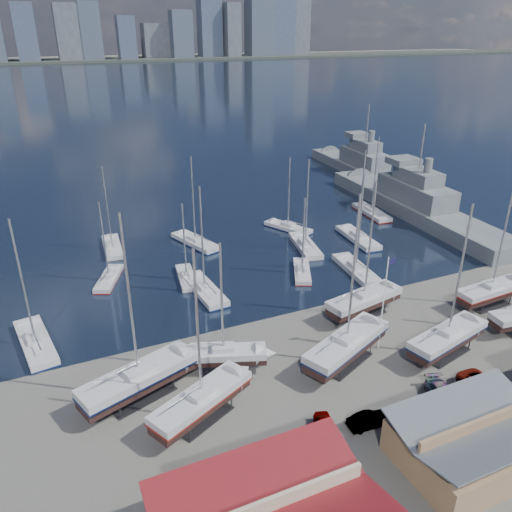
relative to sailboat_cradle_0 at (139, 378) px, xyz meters
name	(u,v)px	position (x,y,z in m)	size (l,w,h in m)	color
ground	(356,352)	(22.61, -2.24, -2.19)	(1400.00, 1400.00, 0.00)	#605E59
water	(70,85)	(22.61, 307.76, -2.34)	(1400.00, 600.00, 0.40)	#1A273D
far_shore	(45,61)	(22.61, 567.76, -1.09)	(1400.00, 80.00, 2.20)	#2D332D
skyline	(31,21)	(14.78, 561.52, 36.90)	(639.14, 43.80, 107.69)	#475166
shed_grey	(476,438)	(22.61, -18.24, -0.04)	(12.60, 8.40, 4.17)	#8C6B4C
sailboat_cradle_0	(139,378)	(0.00, 0.00, 0.00)	(11.85, 6.78, 18.30)	#2D2D33
sailboat_cradle_1	(202,400)	(4.36, -5.07, -0.10)	(10.44, 7.03, 16.47)	#2D2D33
sailboat_cradle_2	(223,354)	(8.50, 0.53, -0.21)	(8.81, 5.19, 14.05)	#2D2D33
sailboat_cradle_3	(347,344)	(20.51, -3.29, -0.01)	(11.69, 7.41, 18.18)	#2D2D33
sailboat_cradle_4	(364,300)	(27.67, 3.79, -0.09)	(10.52, 4.68, 16.56)	#2D2D33
sailboat_cradle_5	(448,337)	(30.99, -6.39, -0.08)	(10.79, 5.17, 16.75)	#2D2D33
sailboat_cradle_6	(491,291)	(43.36, -0.72, -0.12)	(9.94, 3.19, 15.89)	#2D2D33
sailboat_moored_0	(36,344)	(-8.65, 12.89, -1.88)	(4.41, 10.66, 15.46)	black
sailboat_moored_1	(109,279)	(1.16, 25.44, -1.88)	(5.27, 8.21, 11.94)	black
sailboat_moored_2	(112,248)	(3.38, 36.21, -1.87)	(3.29, 9.34, 13.84)	black
sailboat_moored_3	(205,291)	(12.00, 16.83, -1.88)	(3.46, 10.29, 15.15)	black
sailboat_moored_4	(187,278)	(10.96, 21.40, -1.86)	(3.28, 7.90, 11.57)	black
sailboat_moored_5	(195,243)	(15.89, 32.83, -1.88)	(5.72, 10.36, 14.92)	black
sailboat_moored_6	(302,272)	(26.38, 16.60, -1.88)	(5.39, 8.02, 11.73)	black
sailboat_moored_7	(305,247)	(31.17, 24.21, -1.87)	(4.76, 10.23, 14.90)	black
sailboat_moored_8	(288,228)	(32.45, 32.51, -1.88)	(6.00, 9.03, 13.19)	black
sailboat_moored_9	(356,270)	(33.57, 13.88, -1.87)	(3.90, 10.18, 14.99)	black
sailboat_moored_10	(358,239)	(40.59, 23.52, -1.88)	(3.81, 10.60, 15.53)	black
sailboat_moored_11	(371,213)	(50.11, 32.91, -1.88)	(3.79, 10.31, 15.08)	black
naval_ship_east	(414,206)	(57.44, 30.08, -0.53)	(9.87, 46.65, 18.17)	slate
naval_ship_west	(363,168)	(65.00, 56.67, -0.52)	(9.06, 41.13, 17.67)	slate
car_a	(326,430)	(13.19, -11.34, -1.51)	(1.61, 4.00, 1.36)	gray
car_b	(369,420)	(17.24, -11.85, -1.54)	(1.37, 3.92, 1.29)	gray
car_c	(487,390)	(29.58, -13.21, -1.39)	(2.66, 5.78, 1.61)	gray
car_d	(443,396)	(25.32, -12.11, -1.47)	(2.01, 4.95, 1.44)	gray
flagpole	(384,298)	(25.18, -2.64, 4.00)	(0.97, 0.12, 10.86)	white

